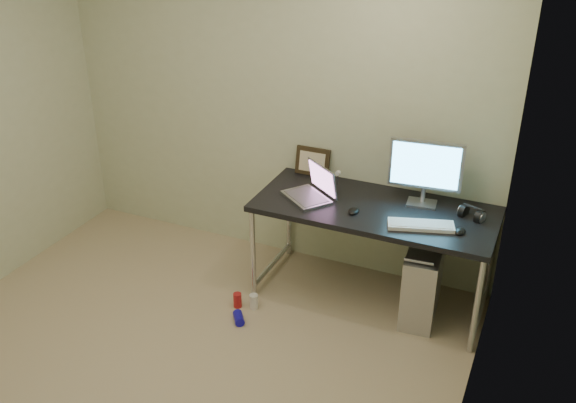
{
  "coord_description": "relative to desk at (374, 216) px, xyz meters",
  "views": [
    {
      "loc": [
        1.96,
        -2.44,
        2.78
      ],
      "look_at": [
        0.42,
        1.04,
        0.85
      ],
      "focal_mm": 40.0,
      "sensor_mm": 36.0,
      "label": 1
    }
  ],
  "objects": [
    {
      "name": "floor",
      "position": [
        -0.92,
        -1.39,
        -0.67
      ],
      "size": [
        3.5,
        3.5,
        0.0
      ],
      "primitive_type": "plane",
      "color": "tan",
      "rests_on": "ground"
    },
    {
      "name": "wall_right",
      "position": [
        0.83,
        -1.39,
        0.58
      ],
      "size": [
        0.02,
        3.5,
        2.5
      ],
      "primitive_type": "cube",
      "color": "beige",
      "rests_on": "ground"
    },
    {
      "name": "desk",
      "position": [
        0.0,
        0.0,
        0.0
      ],
      "size": [
        1.66,
        0.73,
        0.75
      ],
      "color": "black",
      "rests_on": "ground"
    },
    {
      "name": "tower_computer",
      "position": [
        0.39,
        -0.05,
        -0.41
      ],
      "size": [
        0.27,
        0.53,
        0.57
      ],
      "rotation": [
        0.0,
        0.0,
        0.08
      ],
      "color": "silver",
      "rests_on": "ground"
    },
    {
      "name": "monitor",
      "position": [
        0.29,
        0.17,
        0.35
      ],
      "size": [
        0.5,
        0.16,
        0.47
      ],
      "rotation": [
        0.0,
        0.0,
        0.1
      ],
      "color": "#A4A4AB",
      "rests_on": "desk"
    },
    {
      "name": "headphones",
      "position": [
        0.63,
        0.11,
        0.1
      ],
      "size": [
        0.19,
        0.11,
        0.11
      ],
      "rotation": [
        0.0,
        0.0,
        -0.33
      ],
      "color": "black",
      "rests_on": "desk"
    },
    {
      "name": "can_blue",
      "position": [
        -0.74,
        -0.66,
        -0.64
      ],
      "size": [
        0.13,
        0.14,
        0.07
      ],
      "primitive_type": "cylinder",
      "rotation": [
        1.57,
        0.0,
        0.65
      ],
      "color": "#150FBA",
      "rests_on": "ground"
    },
    {
      "name": "wall_back",
      "position": [
        -0.92,
        0.36,
        0.58
      ],
      "size": [
        3.5,
        0.02,
        2.5
      ],
      "primitive_type": "cube",
      "color": "beige",
      "rests_on": "ground"
    },
    {
      "name": "laptop",
      "position": [
        -0.45,
        -0.04,
        0.13
      ],
      "size": [
        0.43,
        0.42,
        0.23
      ],
      "rotation": [
        0.0,
        0.0,
        -0.64
      ],
      "color": "#A4A4AB",
      "rests_on": "desk"
    },
    {
      "name": "webcam",
      "position": [
        -0.36,
        0.24,
        0.15
      ],
      "size": [
        0.04,
        0.03,
        0.11
      ],
      "rotation": [
        0.0,
        0.0,
        -0.23
      ],
      "color": "silver",
      "rests_on": "desk"
    },
    {
      "name": "picture_frame",
      "position": [
        -0.59,
        0.32,
        0.18
      ],
      "size": [
        0.27,
        0.08,
        0.22
      ],
      "primitive_type": "cube",
      "rotation": [
        -0.21,
        0.0,
        0.01
      ],
      "color": "black",
      "rests_on": "desk"
    },
    {
      "name": "mouse_left",
      "position": [
        -0.11,
        -0.14,
        0.09
      ],
      "size": [
        0.07,
        0.11,
        0.04
      ],
      "primitive_type": "ellipsoid",
      "rotation": [
        0.0,
        0.0,
        -0.01
      ],
      "color": "black",
      "rests_on": "desk"
    },
    {
      "name": "can_white",
      "position": [
        -0.71,
        -0.47,
        -0.62
      ],
      "size": [
        0.07,
        0.07,
        0.11
      ],
      "primitive_type": "cylinder",
      "rotation": [
        0.0,
        0.0,
        0.21
      ],
      "color": "white",
      "rests_on": "ground"
    },
    {
      "name": "cable_b",
      "position": [
        0.43,
        0.29,
        -0.29
      ],
      "size": [
        0.02,
        0.11,
        0.71
      ],
      "primitive_type": "cylinder",
      "rotation": [
        0.14,
        0.0,
        0.09
      ],
      "color": "black",
      "rests_on": "ground"
    },
    {
      "name": "mouse_right",
      "position": [
        0.6,
        -0.13,
        0.09
      ],
      "size": [
        0.08,
        0.11,
        0.03
      ],
      "primitive_type": "ellipsoid",
      "rotation": [
        0.0,
        0.0,
        -0.15
      ],
      "color": "black",
      "rests_on": "desk"
    },
    {
      "name": "cable_a",
      "position": [
        0.34,
        0.31,
        -0.27
      ],
      "size": [
        0.01,
        0.16,
        0.69
      ],
      "primitive_type": "cylinder",
      "rotation": [
        0.21,
        0.0,
        0.0
      ],
      "color": "black",
      "rests_on": "ground"
    },
    {
      "name": "can_red",
      "position": [
        -0.83,
        -0.5,
        -0.62
      ],
      "size": [
        0.07,
        0.07,
        0.11
      ],
      "primitive_type": "cylinder",
      "rotation": [
        0.0,
        0.0,
        -0.14
      ],
      "color": "#AE1B1E",
      "rests_on": "ground"
    },
    {
      "name": "keyboard",
      "position": [
        0.36,
        -0.16,
        0.09
      ],
      "size": [
        0.45,
        0.26,
        0.03
      ],
      "primitive_type": "cube",
      "rotation": [
        0.0,
        0.0,
        0.3
      ],
      "color": "white",
      "rests_on": "desk"
    }
  ]
}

